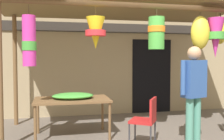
# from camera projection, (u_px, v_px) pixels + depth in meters

# --- Properties ---
(shop_facade) EXTENTS (9.88, 0.29, 3.69)m
(shop_facade) POSITION_uv_depth(u_px,v_px,m) (110.00, 45.00, 6.91)
(shop_facade) COLOR #9E8966
(shop_facade) RESTS_ON ground_plane
(market_stall_canopy) EXTENTS (4.93, 2.15, 2.67)m
(market_stall_canopy) POSITION_uv_depth(u_px,v_px,m) (127.00, 15.00, 5.23)
(market_stall_canopy) COLOR brown
(market_stall_canopy) RESTS_ON ground_plane
(display_table) EXTENTS (1.41, 0.83, 0.74)m
(display_table) POSITION_uv_depth(u_px,v_px,m) (72.00, 102.00, 4.88)
(display_table) COLOR brown
(display_table) RESTS_ON ground_plane
(flower_heap_on_table) EXTENTS (0.78, 0.55, 0.11)m
(flower_heap_on_table) POSITION_uv_depth(u_px,v_px,m) (74.00, 96.00, 4.87)
(flower_heap_on_table) COLOR green
(flower_heap_on_table) RESTS_ON display_table
(folding_chair) EXTENTS (0.55, 0.55, 0.84)m
(folding_chair) POSITION_uv_depth(u_px,v_px,m) (147.00, 118.00, 4.34)
(folding_chair) COLOR #AD1E1E
(folding_chair) RESTS_ON ground_plane
(vendor_in_orange) EXTENTS (0.57, 0.33, 1.71)m
(vendor_in_orange) POSITION_uv_depth(u_px,v_px,m) (194.00, 87.00, 4.36)
(vendor_in_orange) COLOR #4C8E7A
(vendor_in_orange) RESTS_ON ground_plane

